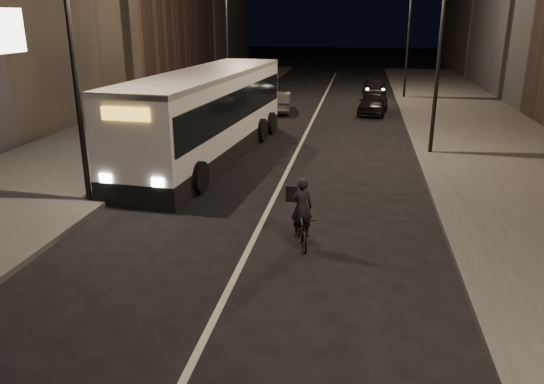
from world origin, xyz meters
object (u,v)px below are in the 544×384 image
at_px(streetlight_right_mid, 435,22).
at_px(streetlight_left_far, 230,20).
at_px(cyclist_on_bicycle, 302,223).
at_px(streetlight_right_far, 406,19).
at_px(car_near, 373,102).
at_px(car_mid, 280,102).
at_px(city_bus, 207,111).
at_px(car_far, 375,87).
at_px(streetlight_left_near, 78,25).

distance_m(streetlight_right_mid, streetlight_left_far, 14.62).
height_order(streetlight_left_far, cyclist_on_bicycle, streetlight_left_far).
relative_size(streetlight_right_far, car_near, 2.08).
xyz_separation_m(cyclist_on_bicycle, car_mid, (-3.52, 19.42, -0.00)).
height_order(city_bus, car_near, city_bus).
xyz_separation_m(streetlight_left_far, city_bus, (1.82, -11.74, -3.46)).
distance_m(streetlight_right_mid, car_far, 18.64).
height_order(streetlight_right_mid, car_near, streetlight_right_mid).
height_order(streetlight_left_far, car_far, streetlight_left_far).
bearing_deg(cyclist_on_bicycle, streetlight_left_far, 93.75).
distance_m(streetlight_left_far, cyclist_on_bicycle, 21.62).
height_order(city_bus, car_far, city_bus).
bearing_deg(car_mid, car_far, -129.77).
distance_m(streetlight_right_far, cyclist_on_bicycle, 26.76).
distance_m(streetlight_right_far, streetlight_left_far, 12.24).
xyz_separation_m(streetlight_right_far, car_near, (-1.97, -6.27, -4.70)).
xyz_separation_m(streetlight_left_near, streetlight_left_far, (0.00, 18.00, 0.00)).
xyz_separation_m(streetlight_left_far, car_near, (8.69, -0.27, -4.70)).
bearing_deg(cyclist_on_bicycle, car_far, 70.73).
height_order(car_near, car_far, car_near).
height_order(cyclist_on_bicycle, car_far, cyclist_on_bicycle).
xyz_separation_m(city_bus, cyclist_on_bicycle, (4.80, -8.28, -1.28)).
height_order(streetlight_right_mid, car_far, streetlight_right_mid).
height_order(streetlight_right_far, streetlight_left_near, same).
bearing_deg(streetlight_right_mid, car_far, 95.52).
height_order(streetlight_right_far, streetlight_left_far, same).
bearing_deg(streetlight_left_near, streetlight_left_far, 90.00).
height_order(streetlight_left_near, cyclist_on_bicycle, streetlight_left_near).
distance_m(streetlight_left_near, city_bus, 7.38).
height_order(car_mid, car_far, car_mid).
bearing_deg(streetlight_right_far, car_mid, -138.89).
bearing_deg(city_bus, cyclist_on_bicycle, -55.09).
bearing_deg(streetlight_right_far, streetlight_right_mid, -90.00).
height_order(streetlight_right_mid, streetlight_left_near, same).
distance_m(streetlight_right_far, car_far, 5.46).
relative_size(streetlight_right_far, streetlight_left_near, 1.00).
bearing_deg(city_bus, streetlight_right_far, 68.29).
xyz_separation_m(city_bus, car_near, (6.87, 11.48, -1.24)).
bearing_deg(car_near, car_far, 94.67).
height_order(streetlight_left_far, city_bus, streetlight_left_far).
distance_m(cyclist_on_bicycle, car_near, 19.87).
bearing_deg(city_bus, streetlight_right_mid, 15.94).
distance_m(streetlight_right_far, streetlight_left_near, 26.26).
bearing_deg(car_near, streetlight_right_far, 78.88).
distance_m(streetlight_left_near, streetlight_left_far, 18.00).
xyz_separation_m(streetlight_right_far, streetlight_left_far, (-10.66, -6.00, 0.00)).
bearing_deg(car_mid, city_bus, 78.02).
bearing_deg(car_far, streetlight_right_far, -49.56).
bearing_deg(car_near, streetlight_left_near, -109.74).
bearing_deg(city_bus, car_near, 63.87).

